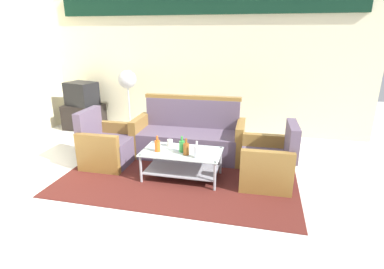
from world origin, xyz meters
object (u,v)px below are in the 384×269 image
couch (189,137)px  television (82,94)px  bottle_green (182,146)px  cup (170,143)px  bottle_clear (197,152)px  coffee_table (182,160)px  pedestal_fan (128,83)px  armchair_left (107,146)px  armchair_right (268,163)px  tv_stand (84,117)px  bottle_orange (157,146)px  bottle_brown (186,149)px

couch → television: 2.75m
bottle_green → cup: (-0.23, 0.18, -0.04)m
cup → bottle_clear: bearing=-35.4°
coffee_table → television: (-2.65, 1.80, 0.49)m
pedestal_fan → television: bearing=-177.4°
armchair_left → bottle_clear: armchair_left is taller
armchair_right → tv_stand: bearing=64.4°
armchair_left → armchair_right: size_ratio=1.00×
bottle_orange → tv_stand: bearing=141.0°
bottle_orange → coffee_table: bearing=14.5°
armchair_right → bottle_green: bearing=95.5°
bottle_orange → television: bearing=141.0°
bottle_orange → tv_stand: 3.00m
armchair_left → bottle_orange: armchair_left is taller
cup → tv_stand: tv_stand is taller
armchair_right → coffee_table: bearing=94.4°
coffee_table → cup: bearing=144.6°
cup → pedestal_fan: pedestal_fan is taller
bottle_clear → television: (-2.90, 1.98, 0.26)m
bottle_brown → bottle_orange: size_ratio=1.01×
cup → tv_stand: size_ratio=0.12×
television → cup: bearing=161.0°
armchair_left → bottle_clear: size_ratio=3.71×
coffee_table → couch: bearing=96.9°
bottle_green → cup: size_ratio=2.27×
tv_stand → pedestal_fan: size_ratio=0.63×
bottle_brown → tv_stand: bearing=145.2°
armchair_left → bottle_orange: size_ratio=3.76×
bottle_clear → pedestal_fan: size_ratio=0.18×
armchair_left → armchair_right: (2.45, -0.09, 0.00)m
armchair_right → bottle_brown: bearing=100.4°
cup → armchair_left: bearing=176.3°
couch → armchair_right: (1.28, -0.72, -0.03)m
coffee_table → tv_stand: size_ratio=1.38×
bottle_clear → bottle_orange: (-0.57, 0.10, -0.00)m
coffee_table → bottle_clear: bearing=-35.5°
bottle_green → bottle_orange: bearing=-169.7°
bottle_clear → bottle_brown: bearing=155.7°
armchair_left → coffee_table: size_ratio=0.77×
couch → armchair_left: size_ratio=2.13×
television → pedestal_fan: (1.03, 0.05, 0.25)m
bottle_clear → bottle_green: bottle_clear is taller
bottle_clear → bottle_green: (-0.24, 0.16, -0.00)m
bottle_clear → tv_stand: 3.51m
armchair_left → pedestal_fan: pedestal_fan is taller
coffee_table → bottle_orange: bottle_orange is taller
bottle_orange → pedestal_fan: (-1.29, 1.93, 0.52)m
coffee_table → bottle_green: 0.23m
armchair_left → armchair_right: bearing=87.8°
armchair_left → bottle_clear: (1.52, -0.40, 0.21)m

